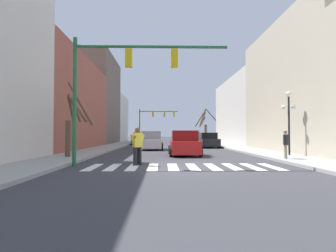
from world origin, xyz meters
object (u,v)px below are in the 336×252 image
(car_parked_left_mid, at_px, (193,138))
(car_driving_away_lane, at_px, (145,138))
(street_lamp_right_corner, at_px, (289,110))
(street_tree_left_mid, at_px, (72,123))
(pedestrian_crossing_street, at_px, (137,143))
(street_tree_left_near, at_px, (205,126))
(car_parked_left_near, at_px, (184,144))
(traffic_signal_far, at_px, (154,118))
(car_parked_right_mid, at_px, (152,141))
(car_at_intersection, at_px, (139,139))
(pedestrian_on_right_sidewalk, at_px, (137,143))
(traffic_signal_near, at_px, (121,72))
(pedestrian_on_left_sidewalk, at_px, (286,142))
(car_parked_right_far, at_px, (208,140))

(car_parked_left_mid, height_order, car_driving_away_lane, car_parked_left_mid)
(street_lamp_right_corner, xyz_separation_m, street_tree_left_mid, (-13.46, -0.86, -0.93))
(pedestrian_crossing_street, relative_size, street_tree_left_near, 0.30)
(car_parked_left_near, xyz_separation_m, pedestrian_crossing_street, (-2.74, -5.63, 0.24))
(traffic_signal_far, relative_size, car_parked_right_mid, 1.70)
(traffic_signal_far, xyz_separation_m, street_tree_left_near, (8.91, -2.15, -1.52))
(street_lamp_right_corner, bearing_deg, pedestrian_crossing_street, -157.30)
(car_at_intersection, relative_size, pedestrian_on_right_sidewalk, 2.55)
(street_lamp_right_corner, relative_size, street_tree_left_mid, 0.92)
(car_at_intersection, distance_m, car_driving_away_lane, 12.16)
(traffic_signal_near, bearing_deg, car_at_intersection, 92.90)
(car_parked_right_mid, xyz_separation_m, pedestrian_crossing_street, (-0.22, -12.13, 0.24))
(street_tree_left_mid, bearing_deg, traffic_signal_far, 82.93)
(traffic_signal_far, bearing_deg, pedestrian_on_left_sidewalk, -76.11)
(street_lamp_right_corner, relative_size, car_parked_right_mid, 0.99)
(car_parked_left_mid, distance_m, car_parked_right_far, 13.33)
(car_parked_right_mid, distance_m, street_tree_left_mid, 10.18)
(car_parked_left_mid, height_order, car_at_intersection, car_parked_left_mid)
(car_parked_left_near, height_order, pedestrian_on_right_sidewalk, pedestrian_on_right_sidewalk)
(pedestrian_on_left_sidewalk, distance_m, pedestrian_crossing_street, 8.13)
(pedestrian_crossing_street, xyz_separation_m, street_tree_left_near, (8.68, 32.60, 1.86))
(pedestrian_on_left_sidewalk, bearing_deg, street_lamp_right_corner, 165.45)
(pedestrian_on_left_sidewalk, bearing_deg, car_parked_right_mid, -128.04)
(car_parked_right_mid, xyz_separation_m, car_driving_away_lane, (-2.17, 24.36, -0.07))
(traffic_signal_near, height_order, car_parked_right_far, traffic_signal_near)
(car_parked_right_far, relative_size, pedestrian_on_left_sidewalk, 3.01)
(car_at_intersection, xyz_separation_m, pedestrian_on_left_sidewalk, (9.95, -22.73, 0.28))
(car_driving_away_lane, relative_size, pedestrian_crossing_street, 2.45)
(car_parked_left_near, relative_size, street_tree_left_mid, 0.94)
(car_parked_left_near, height_order, car_driving_away_lane, car_parked_left_near)
(traffic_signal_near, relative_size, pedestrian_crossing_street, 4.10)
(pedestrian_on_left_sidewalk, relative_size, pedestrian_on_right_sidewalk, 0.85)
(pedestrian_on_left_sidewalk, height_order, street_tree_left_near, street_tree_left_near)
(car_parked_left_mid, relative_size, street_tree_left_near, 0.80)
(traffic_signal_far, relative_size, car_at_intersection, 1.50)
(car_driving_away_lane, height_order, pedestrian_on_right_sidewalk, pedestrian_on_right_sidewalk)
(traffic_signal_far, bearing_deg, car_parked_right_mid, -88.87)
(car_at_intersection, bearing_deg, pedestrian_on_right_sidewalk, -175.31)
(pedestrian_on_right_sidewalk, bearing_deg, car_parked_right_mid, 52.36)
(car_driving_away_lane, xyz_separation_m, pedestrian_crossing_street, (1.95, -36.49, 0.30))
(pedestrian_on_left_sidewalk, bearing_deg, car_parked_right_far, -157.36)
(street_lamp_right_corner, distance_m, car_parked_right_mid, 12.46)
(car_parked_right_far, bearing_deg, car_parked_left_near, 161.48)
(car_parked_right_mid, bearing_deg, street_lamp_right_corner, 47.80)
(traffic_signal_far, distance_m, pedestrian_on_right_sidewalk, 35.04)
(car_at_intersection, relative_size, street_tree_left_near, 0.81)
(pedestrian_on_right_sidewalk, height_order, street_tree_left_near, street_tree_left_near)
(car_at_intersection, bearing_deg, car_parked_right_far, -135.71)
(traffic_signal_far, relative_size, pedestrian_on_right_sidewalk, 3.82)
(street_tree_left_mid, bearing_deg, car_parked_left_near, 20.57)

